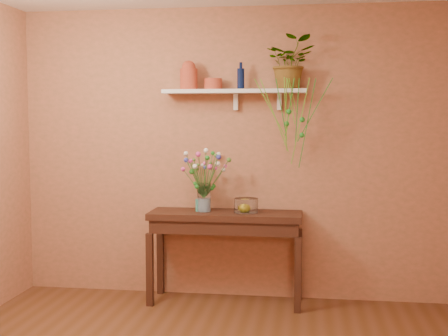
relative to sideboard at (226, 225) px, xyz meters
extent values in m
cube|color=#BE7153|center=(0.02, 0.24, 0.64)|extent=(4.00, 0.04, 2.70)
cube|color=#BE7153|center=(0.02, -3.76, 0.64)|extent=(4.00, 0.04, 2.70)
cube|color=#3D1D13|center=(0.00, 0.00, 0.09)|extent=(1.37, 0.44, 0.06)
cube|color=#3D1D13|center=(0.00, 0.00, 0.00)|extent=(1.32, 0.41, 0.12)
cube|color=#3D1D13|center=(-0.66, -0.19, -0.38)|extent=(0.06, 0.06, 0.66)
cube|color=#3D1D13|center=(0.66, -0.19, -0.38)|extent=(0.06, 0.06, 0.66)
cube|color=#3D1D13|center=(-0.66, 0.19, -0.38)|extent=(0.06, 0.06, 0.66)
cube|color=#3D1D13|center=(0.66, 0.19, -0.38)|extent=(0.06, 0.06, 0.66)
cube|color=white|center=(0.07, 0.11, 1.21)|extent=(1.30, 0.24, 0.04)
cube|color=white|center=(0.07, 0.21, 1.12)|extent=(0.04, 0.05, 0.15)
cube|color=white|center=(0.47, 0.21, 1.12)|extent=(0.04, 0.05, 0.15)
cylinder|color=#B5442F|center=(-0.35, 0.10, 1.32)|extent=(0.19, 0.19, 0.19)
sphere|color=#B5442F|center=(-0.35, 0.10, 1.43)|extent=(0.13, 0.13, 0.13)
cylinder|color=#B5442F|center=(-0.13, 0.14, 1.28)|extent=(0.20, 0.20, 0.10)
cylinder|color=#091438|center=(0.12, 0.11, 1.32)|extent=(0.08, 0.08, 0.19)
cylinder|color=#091438|center=(0.12, 0.11, 1.44)|extent=(0.03, 0.03, 0.06)
imported|color=#237D23|center=(0.57, 0.12, 1.46)|extent=(0.43, 0.37, 0.47)
cylinder|color=#237D23|center=(0.50, -0.05, 1.05)|extent=(0.10, 0.17, 0.51)
cylinder|color=#62AC29|center=(0.66, -0.05, 0.93)|extent=(0.16, 0.17, 0.75)
cylinder|color=#62AC29|center=(0.44, -0.02, 0.99)|extent=(0.25, 0.15, 0.64)
cylinder|color=#237D23|center=(0.64, -0.05, 1.03)|extent=(0.04, 0.12, 0.55)
cylinder|color=#62AC29|center=(0.59, -0.04, 1.16)|extent=(0.07, 0.17, 0.29)
cylinder|color=#62AC29|center=(0.40, -0.04, 1.04)|extent=(0.28, 0.14, 0.53)
cylinder|color=#237D23|center=(0.78, -0.05, 1.03)|extent=(0.30, 0.14, 0.55)
cylinder|color=#62AC29|center=(0.57, -0.03, 1.02)|extent=(0.09, 0.09, 0.58)
cylinder|color=#62AC29|center=(0.54, -0.06, 1.15)|extent=(0.02, 0.18, 0.32)
cylinder|color=#237D23|center=(0.57, -0.05, 1.06)|extent=(0.09, 0.18, 0.50)
cylinder|color=#62AC29|center=(0.58, 0.01, 1.11)|extent=(0.07, 0.07, 0.39)
cylinder|color=#62AC29|center=(0.54, -0.11, 0.99)|extent=(0.02, 0.33, 0.63)
cylinder|color=#237D23|center=(0.72, -0.03, 0.92)|extent=(0.15, 0.08, 0.78)
sphere|color=#237D23|center=(0.68, -0.05, 0.95)|extent=(0.05, 0.05, 0.05)
sphere|color=#237D23|center=(0.54, -0.03, 0.92)|extent=(0.05, 0.05, 0.05)
sphere|color=#237D23|center=(0.67, 0.00, 0.82)|extent=(0.05, 0.05, 0.05)
sphere|color=#237D23|center=(0.56, -0.07, 1.02)|extent=(0.05, 0.05, 0.05)
cylinder|color=white|center=(-0.20, 0.01, 0.25)|extent=(0.12, 0.12, 0.26)
cylinder|color=silver|center=(-0.20, 0.01, 0.18)|extent=(0.11, 0.11, 0.12)
cylinder|color=#386B28|center=(-0.21, -0.09, 0.45)|extent=(0.02, 0.21, 0.41)
sphere|color=#E63EA0|center=(-0.21, -0.20, 0.65)|extent=(0.05, 0.05, 0.05)
cylinder|color=#386B28|center=(-0.18, -0.03, 0.46)|extent=(0.04, 0.09, 0.43)
sphere|color=white|center=(-0.17, -0.07, 0.68)|extent=(0.04, 0.04, 0.04)
cylinder|color=#386B28|center=(-0.17, -0.05, 0.43)|extent=(0.06, 0.12, 0.37)
sphere|color=#237D23|center=(-0.15, -0.11, 0.62)|extent=(0.04, 0.04, 0.04)
cylinder|color=#386B28|center=(-0.14, -0.05, 0.44)|extent=(0.13, 0.13, 0.39)
sphere|color=#578232|center=(-0.07, -0.11, 0.64)|extent=(0.04, 0.04, 0.04)
cylinder|color=#386B28|center=(-0.12, -0.06, 0.44)|extent=(0.16, 0.15, 0.38)
sphere|color=#393DA8|center=(-0.04, -0.13, 0.63)|extent=(0.05, 0.05, 0.05)
cylinder|color=#386B28|center=(-0.14, -0.02, 0.38)|extent=(0.12, 0.06, 0.28)
sphere|color=#E63EA0|center=(-0.08, -0.04, 0.52)|extent=(0.03, 0.03, 0.03)
cylinder|color=#386B28|center=(-0.14, 0.01, 0.40)|extent=(0.13, 0.01, 0.31)
sphere|color=white|center=(-0.07, 0.01, 0.55)|extent=(0.05, 0.05, 0.05)
cylinder|color=#386B28|center=(-0.08, 0.00, 0.42)|extent=(0.23, 0.01, 0.35)
sphere|color=#578232|center=(0.03, 0.00, 0.59)|extent=(0.04, 0.04, 0.04)
cylinder|color=#386B28|center=(-0.11, 0.04, 0.39)|extent=(0.19, 0.06, 0.29)
sphere|color=#E63EA0|center=(-0.01, 0.06, 0.53)|extent=(0.03, 0.03, 0.03)
cylinder|color=#386B28|center=(-0.11, 0.03, 0.37)|extent=(0.18, 0.06, 0.25)
sphere|color=white|center=(-0.03, 0.06, 0.50)|extent=(0.04, 0.04, 0.04)
cylinder|color=#386B28|center=(-0.18, 0.03, 0.39)|extent=(0.05, 0.06, 0.28)
sphere|color=#E63EA0|center=(-0.15, 0.06, 0.52)|extent=(0.05, 0.05, 0.05)
cylinder|color=#386B28|center=(-0.15, 0.10, 0.44)|extent=(0.11, 0.19, 0.39)
sphere|color=white|center=(-0.09, 0.19, 0.63)|extent=(0.04, 0.04, 0.04)
cylinder|color=#386B28|center=(-0.17, 0.07, 0.45)|extent=(0.07, 0.13, 0.40)
sphere|color=#237D23|center=(-0.14, 0.14, 0.64)|extent=(0.04, 0.04, 0.04)
cylinder|color=#386B28|center=(-0.19, 0.11, 0.40)|extent=(0.03, 0.22, 0.30)
sphere|color=#578232|center=(-0.17, 0.22, 0.55)|extent=(0.03, 0.03, 0.03)
cylinder|color=#386B28|center=(-0.20, 0.05, 0.38)|extent=(0.01, 0.09, 0.27)
sphere|color=#393DA8|center=(-0.20, 0.09, 0.52)|extent=(0.03, 0.03, 0.03)
cylinder|color=#386B28|center=(-0.21, 0.06, 0.40)|extent=(0.02, 0.11, 0.31)
sphere|color=#E63EA0|center=(-0.21, 0.11, 0.55)|extent=(0.03, 0.03, 0.03)
cylinder|color=#386B28|center=(-0.21, 0.05, 0.39)|extent=(0.03, 0.08, 0.29)
sphere|color=white|center=(-0.23, 0.08, 0.54)|extent=(0.03, 0.03, 0.03)
cylinder|color=#386B28|center=(-0.25, 0.08, 0.37)|extent=(0.10, 0.15, 0.25)
sphere|color=#578232|center=(-0.30, 0.15, 0.50)|extent=(0.05, 0.05, 0.05)
cylinder|color=#386B28|center=(-0.27, 0.06, 0.41)|extent=(0.14, 0.10, 0.33)
sphere|color=#E63EA0|center=(-0.33, 0.10, 0.58)|extent=(0.03, 0.03, 0.03)
cylinder|color=#386B28|center=(-0.29, 0.06, 0.41)|extent=(0.18, 0.12, 0.32)
sphere|color=white|center=(-0.38, 0.12, 0.57)|extent=(0.04, 0.04, 0.04)
cylinder|color=#386B28|center=(-0.30, 0.01, 0.38)|extent=(0.20, 0.01, 0.26)
sphere|color=#E63EA0|center=(-0.39, 0.01, 0.50)|extent=(0.04, 0.04, 0.04)
cylinder|color=#386B28|center=(-0.28, -0.01, 0.45)|extent=(0.17, 0.04, 0.40)
sphere|color=white|center=(-0.36, -0.02, 0.65)|extent=(0.04, 0.04, 0.04)
cylinder|color=#386B28|center=(-0.25, -0.01, 0.37)|extent=(0.11, 0.05, 0.24)
sphere|color=#237D23|center=(-0.30, -0.03, 0.49)|extent=(0.05, 0.05, 0.05)
cylinder|color=#386B28|center=(-0.24, -0.01, 0.42)|extent=(0.09, 0.04, 0.35)
sphere|color=#578232|center=(-0.28, -0.02, 0.59)|extent=(0.03, 0.03, 0.03)
cylinder|color=#386B28|center=(-0.27, -0.05, 0.42)|extent=(0.14, 0.13, 0.35)
sphere|color=#393DA8|center=(-0.34, -0.12, 0.60)|extent=(0.04, 0.04, 0.04)
cylinder|color=#386B28|center=(-0.25, -0.03, 0.42)|extent=(0.11, 0.09, 0.34)
sphere|color=#E63EA0|center=(-0.31, -0.08, 0.58)|extent=(0.03, 0.03, 0.03)
cylinder|color=#386B28|center=(-0.23, -0.05, 0.39)|extent=(0.06, 0.12, 0.29)
sphere|color=white|center=(-0.26, -0.10, 0.54)|extent=(0.05, 0.05, 0.05)
cylinder|color=#386B28|center=(-0.22, -0.04, 0.40)|extent=(0.04, 0.10, 0.30)
sphere|color=#578232|center=(-0.24, -0.09, 0.55)|extent=(0.03, 0.03, 0.03)
sphere|color=#237D23|center=(-0.28, 0.00, 0.37)|extent=(0.04, 0.04, 0.04)
sphere|color=#237D23|center=(-0.12, 0.05, 0.35)|extent=(0.04, 0.04, 0.04)
sphere|color=#237D23|center=(-0.23, 0.12, 0.33)|extent=(0.04, 0.04, 0.04)
sphere|color=#237D23|center=(-0.25, -0.08, 0.36)|extent=(0.04, 0.04, 0.04)
sphere|color=#237D23|center=(-0.15, 0.08, 0.32)|extent=(0.04, 0.04, 0.04)
sphere|color=#237D23|center=(-0.13, 0.03, 0.33)|extent=(0.04, 0.04, 0.04)
cylinder|color=white|center=(0.19, 0.00, 0.19)|extent=(0.22, 0.22, 0.13)
cylinder|color=white|center=(0.19, 0.00, 0.13)|extent=(0.21, 0.21, 0.01)
sphere|color=gold|center=(0.17, 0.00, 0.16)|extent=(0.08, 0.08, 0.08)
cube|color=teal|center=(-0.25, 0.00, 0.18)|extent=(0.07, 0.06, 0.11)
camera|label=1|loc=(0.74, -5.26, 0.96)|focal=47.71mm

